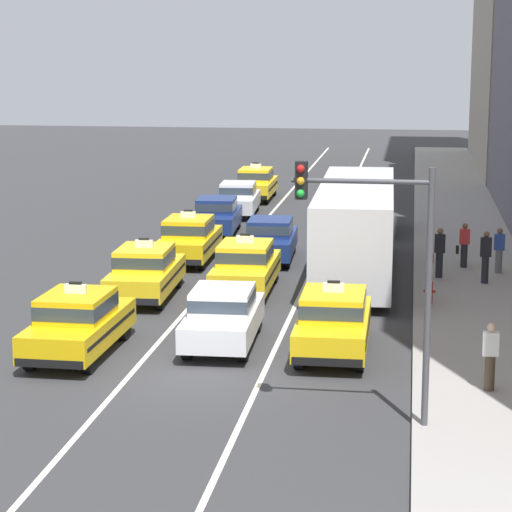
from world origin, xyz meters
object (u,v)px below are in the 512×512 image
(sedan_center_nearest, at_px, (223,315))
(pedestrian_trailing, at_px, (439,253))
(fire_hydrant, at_px, (430,291))
(taxi_left_third, at_px, (189,238))
(pedestrian_far_corner, at_px, (490,356))
(taxi_left_second, at_px, (145,271))
(taxi_left_sixth, at_px, (256,183))
(sedan_left_fifth, at_px, (238,198))
(bus_right_second, at_px, (356,225))
(sedan_center_third, at_px, (270,238))
(sedan_right_third, at_px, (372,212))
(taxi_center_second, at_px, (246,266))
(traffic_light_pole, at_px, (381,250))
(sedan_left_fourth, at_px, (217,215))
(taxi_right_nearest, at_px, (333,321))
(pedestrian_near_crosswalk, at_px, (464,245))
(pedestrian_by_storefront, at_px, (499,250))
(taxi_left_nearest, at_px, (78,322))
(pedestrian_mid_block, at_px, (486,257))

(sedan_center_nearest, height_order, pedestrian_trailing, pedestrian_trailing)
(pedestrian_trailing, bearing_deg, fire_hydrant, -95.33)
(taxi_left_third, relative_size, pedestrian_far_corner, 2.91)
(taxi_left_second, bearing_deg, taxi_left_sixth, 89.47)
(sedan_left_fifth, distance_m, bus_right_second, 14.39)
(sedan_center_nearest, bearing_deg, bus_right_second, 71.77)
(sedan_center_third, bearing_deg, sedan_center_nearest, -88.53)
(sedan_center_third, bearing_deg, taxi_left_second, -115.06)
(sedan_center_nearest, bearing_deg, sedan_right_third, 80.26)
(bus_right_second, relative_size, sedan_right_third, 2.57)
(taxi_left_sixth, height_order, sedan_center_nearest, taxi_left_sixth)
(pedestrian_trailing, bearing_deg, sedan_left_fifth, 124.44)
(taxi_center_second, height_order, traffic_light_pole, traffic_light_pole)
(taxi_center_second, bearing_deg, sedan_center_third, 89.16)
(sedan_left_fourth, xyz_separation_m, taxi_right_nearest, (6.26, -17.13, 0.03))
(sedan_left_fourth, distance_m, taxi_center_second, 10.98)
(taxi_right_nearest, distance_m, pedestrian_near_crosswalk, 11.63)
(sedan_left_fifth, distance_m, pedestrian_by_storefront, 16.54)
(pedestrian_trailing, bearing_deg, traffic_light_pole, -96.08)
(sedan_center_third, height_order, bus_right_second, bus_right_second)
(sedan_center_third, bearing_deg, pedestrian_by_storefront, -12.03)
(taxi_left_second, bearing_deg, sedan_right_third, 64.15)
(pedestrian_trailing, relative_size, traffic_light_pole, 0.31)
(sedan_left_fourth, bearing_deg, pedestrian_near_crosswalk, -31.36)
(bus_right_second, bearing_deg, taxi_left_nearest, -121.80)
(sedan_left_fourth, bearing_deg, pedestrian_by_storefront, -31.75)
(taxi_left_third, bearing_deg, bus_right_second, -16.24)
(pedestrian_far_corner, bearing_deg, bus_right_second, 106.81)
(taxi_left_third, height_order, pedestrian_by_storefront, taxi_left_third)
(sedan_left_fourth, xyz_separation_m, pedestrian_mid_block, (10.65, -8.69, 0.19))
(taxi_left_nearest, height_order, traffic_light_pole, traffic_light_pole)
(sedan_left_fifth, height_order, pedestrian_far_corner, pedestrian_far_corner)
(fire_hydrant, bearing_deg, taxi_right_nearest, -115.65)
(sedan_left_fourth, xyz_separation_m, sedan_center_third, (3.00, -5.19, 0.00))
(pedestrian_trailing, xyz_separation_m, pedestrian_far_corner, (0.89, -12.05, -0.06))
(sedan_left_fifth, bearing_deg, taxi_left_second, -90.53)
(pedestrian_by_storefront, bearing_deg, pedestrian_mid_block, -108.16)
(taxi_right_nearest, bearing_deg, pedestrian_near_crosswalk, 70.93)
(pedestrian_trailing, bearing_deg, taxi_left_third, 166.63)
(sedan_center_third, xyz_separation_m, pedestrian_far_corner, (7.05, -14.87, 0.10))
(taxi_center_second, bearing_deg, sedan_right_third, 73.90)
(pedestrian_mid_block, bearing_deg, pedestrian_trailing, 155.75)
(taxi_center_second, height_order, pedestrian_by_storefront, taxi_center_second)
(sedan_center_nearest, bearing_deg, traffic_light_pole, -53.31)
(sedan_center_nearest, height_order, traffic_light_pole, traffic_light_pole)
(sedan_left_fourth, distance_m, fire_hydrant, 14.76)
(taxi_right_nearest, relative_size, pedestrian_trailing, 2.69)
(taxi_center_second, height_order, pedestrian_near_crosswalk, taxi_center_second)
(sedan_left_fourth, xyz_separation_m, sedan_center_nearest, (3.30, -16.81, 0.00))
(taxi_left_sixth, height_order, fire_hydrant, taxi_left_sixth)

